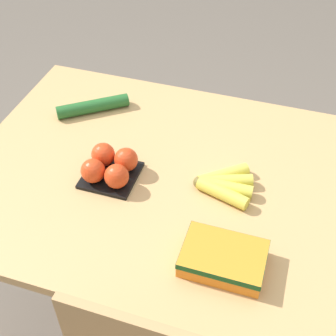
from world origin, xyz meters
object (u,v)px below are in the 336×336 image
object	(u,v)px
banana_bunch	(223,184)
tomato_pack	(110,167)
cucumber_near	(93,106)
carrot_bag	(223,257)

from	to	relation	value
banana_bunch	tomato_pack	world-z (taller)	tomato_pack
banana_bunch	cucumber_near	xyz separation A→B (m)	(0.50, -0.22, 0.00)
tomato_pack	carrot_bag	distance (m)	0.43
tomato_pack	cucumber_near	distance (m)	0.33
banana_bunch	carrot_bag	xyz separation A→B (m)	(-0.06, 0.25, 0.01)
tomato_pack	carrot_bag	xyz separation A→B (m)	(-0.38, 0.20, -0.01)
banana_bunch	tomato_pack	bearing A→B (deg)	8.80
banana_bunch	carrot_bag	distance (m)	0.26
tomato_pack	carrot_bag	bearing A→B (deg)	152.09
cucumber_near	banana_bunch	bearing A→B (deg)	155.90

